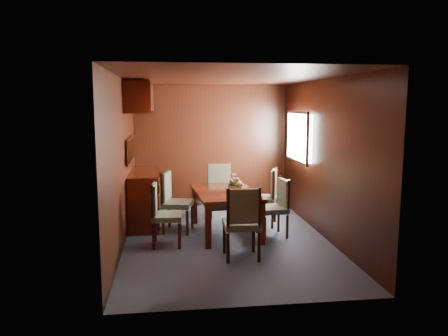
{
  "coord_description": "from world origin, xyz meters",
  "views": [
    {
      "loc": [
        -0.84,
        -6.33,
        2.03
      ],
      "look_at": [
        0.0,
        0.23,
        1.05
      ],
      "focal_mm": 35.0,
      "sensor_mm": 36.0,
      "label": 1
    }
  ],
  "objects": [
    {
      "name": "chair_left_near",
      "position": [
        -0.95,
        -0.2,
        0.51
      ],
      "size": [
        0.43,
        0.45,
        0.92
      ],
      "rotation": [
        0.0,
        0.0,
        -1.61
      ],
      "color": "black",
      "rests_on": "ground"
    },
    {
      "name": "flower_centerpiece",
      "position": [
        0.2,
        0.33,
        0.8
      ],
      "size": [
        0.25,
        0.25,
        0.25
      ],
      "color": "#C2783B",
      "rests_on": "dining_table"
    },
    {
      "name": "room_shell",
      "position": [
        -0.1,
        0.33,
        1.63
      ],
      "size": [
        3.06,
        4.52,
        2.41
      ],
      "color": "black",
      "rests_on": "ground"
    },
    {
      "name": "chair_head",
      "position": [
        0.09,
        -0.91,
        0.55
      ],
      "size": [
        0.47,
        0.45,
        0.98
      ],
      "rotation": [
        0.0,
        0.0,
        -0.01
      ],
      "color": "black",
      "rests_on": "ground"
    },
    {
      "name": "chair_foot",
      "position": [
        0.08,
        1.44,
        0.53
      ],
      "size": [
        0.45,
        0.43,
        0.95
      ],
      "rotation": [
        0.0,
        0.0,
        3.15
      ],
      "color": "black",
      "rests_on": "ground"
    },
    {
      "name": "chair_left_far",
      "position": [
        -0.78,
        0.5,
        0.54
      ],
      "size": [
        0.54,
        0.56,
        0.97
      ],
      "rotation": [
        0.0,
        0.0,
        -1.82
      ],
      "color": "black",
      "rests_on": "ground"
    },
    {
      "name": "chair_right_far",
      "position": [
        0.79,
        0.67,
        0.53
      ],
      "size": [
        0.56,
        0.57,
        0.96
      ],
      "rotation": [
        0.0,
        0.0,
        1.23
      ],
      "color": "black",
      "rests_on": "ground"
    },
    {
      "name": "dining_table",
      "position": [
        0.03,
        0.28,
        0.59
      ],
      "size": [
        1.03,
        1.52,
        0.68
      ],
      "rotation": [
        0.0,
        0.0,
        0.08
      ],
      "color": "#390F07",
      "rests_on": "ground"
    },
    {
      "name": "ground",
      "position": [
        0.0,
        0.0,
        0.0
      ],
      "size": [
        4.5,
        4.5,
        0.0
      ],
      "primitive_type": "plane",
      "color": "#3C4453",
      "rests_on": "ground"
    },
    {
      "name": "sideboard",
      "position": [
        -1.25,
        1.0,
        0.45
      ],
      "size": [
        0.48,
        1.4,
        0.9
      ],
      "primitive_type": "cube",
      "color": "#390F07",
      "rests_on": "ground"
    },
    {
      "name": "chair_right_near",
      "position": [
        0.8,
        0.06,
        0.5
      ],
      "size": [
        0.45,
        0.47,
        0.9
      ],
      "rotation": [
        0.0,
        0.0,
        1.68
      ],
      "color": "black",
      "rests_on": "ground"
    }
  ]
}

